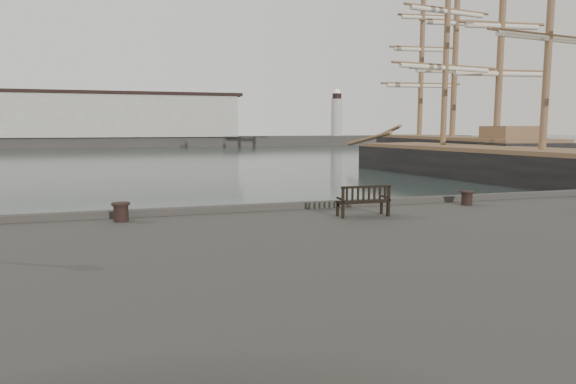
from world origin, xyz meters
name	(u,v)px	position (x,y,z in m)	size (l,w,h in m)	color
ground	(320,258)	(0.00, 0.00, 0.00)	(400.00, 400.00, 0.00)	black
breakwater	(136,125)	(-4.56, 92.00, 4.30)	(140.00, 9.50, 12.20)	#383530
bench	(363,207)	(0.52, -1.84, 1.82)	(1.40, 0.50, 0.80)	black
bollard_left	(121,212)	(-5.56, -0.80, 1.80)	(0.45, 0.45, 0.47)	black
bollard_right	(467,198)	(4.35, -0.97, 1.77)	(0.40, 0.40, 0.43)	black
tall_ship_main	(540,174)	(21.68, 14.69, 0.68)	(12.15, 35.39, 26.05)	black
tall_ship_far	(451,155)	(28.23, 34.72, 0.85)	(10.04, 30.80, 25.92)	black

